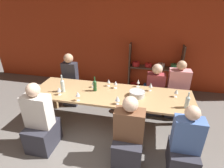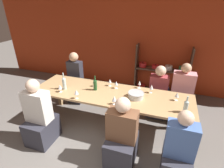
{
  "view_description": "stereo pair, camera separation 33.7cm",
  "coord_description": "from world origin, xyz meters",
  "px_view_note": "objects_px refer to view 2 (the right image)",
  "views": [
    {
      "loc": [
        0.72,
        -1.11,
        2.4
      ],
      "look_at": [
        0.06,
        1.85,
        0.93
      ],
      "focal_mm": 28.0,
      "sensor_mm": 36.0,
      "label": 1
    },
    {
      "loc": [
        1.04,
        -1.02,
        2.4
      ],
      "look_at": [
        0.06,
        1.85,
        0.93
      ],
      "focal_mm": 28.0,
      "sensor_mm": 36.0,
      "label": 2
    }
  ],
  "objects_px": {
    "wine_bottle_amber": "(64,83)",
    "wine_glass_empty_a": "(60,87)",
    "wine_glass_red_a": "(114,99)",
    "dining_table": "(110,97)",
    "wine_glass_red_c": "(177,95)",
    "mixing_bowl": "(136,95)",
    "wine_glass_red_b": "(140,83)",
    "person_far_a": "(180,99)",
    "wine_glass_white_b": "(116,83)",
    "person_far_c": "(157,97)",
    "person_near_a": "(178,154)",
    "wine_glass_red_d": "(94,82)",
    "person_near_b": "(122,140)",
    "wine_bottle_green": "(186,106)",
    "wine_bottle_dark": "(95,84)",
    "person_near_c": "(40,120)",
    "wine_glass_red_e": "(76,92)",
    "person_far_b": "(76,83)",
    "shelf_unit": "(160,77)",
    "wine_glass_empty_b": "(151,87)",
    "wine_glass_white_a": "(110,81)"
  },
  "relations": [
    {
      "from": "wine_bottle_green",
      "to": "person_far_a",
      "type": "xyz_separation_m",
      "value": [
        -0.0,
        0.99,
        -0.43
      ]
    },
    {
      "from": "person_near_b",
      "to": "person_far_c",
      "type": "bearing_deg",
      "value": 75.78
    },
    {
      "from": "dining_table",
      "to": "wine_glass_red_c",
      "type": "xyz_separation_m",
      "value": [
        1.2,
        0.13,
        0.18
      ]
    },
    {
      "from": "shelf_unit",
      "to": "wine_glass_red_d",
      "type": "height_order",
      "value": "shelf_unit"
    },
    {
      "from": "wine_glass_empty_a",
      "to": "person_near_a",
      "type": "relative_size",
      "value": 0.13
    },
    {
      "from": "wine_bottle_amber",
      "to": "person_near_b",
      "type": "distance_m",
      "value": 1.6
    },
    {
      "from": "wine_glass_empty_b",
      "to": "person_near_c",
      "type": "bearing_deg",
      "value": -149.31
    },
    {
      "from": "person_near_a",
      "to": "wine_glass_red_d",
      "type": "bearing_deg",
      "value": 150.74
    },
    {
      "from": "wine_bottle_green",
      "to": "wine_glass_empty_a",
      "type": "distance_m",
      "value": 2.27
    },
    {
      "from": "wine_bottle_amber",
      "to": "wine_glass_white_b",
      "type": "relative_size",
      "value": 2.22
    },
    {
      "from": "wine_bottle_green",
      "to": "person_near_c",
      "type": "bearing_deg",
      "value": -166.29
    },
    {
      "from": "dining_table",
      "to": "wine_bottle_green",
      "type": "bearing_deg",
      "value": -8.99
    },
    {
      "from": "wine_glass_red_c",
      "to": "person_far_b",
      "type": "height_order",
      "value": "person_far_b"
    },
    {
      "from": "wine_glass_red_a",
      "to": "wine_bottle_amber",
      "type": "bearing_deg",
      "value": 168.93
    },
    {
      "from": "person_near_a",
      "to": "person_far_c",
      "type": "height_order",
      "value": "person_far_c"
    },
    {
      "from": "wine_bottle_green",
      "to": "wine_glass_red_b",
      "type": "xyz_separation_m",
      "value": [
        -0.85,
        0.61,
        -0.01
      ]
    },
    {
      "from": "wine_glass_red_a",
      "to": "dining_table",
      "type": "bearing_deg",
      "value": 119.11
    },
    {
      "from": "wine_bottle_green",
      "to": "wine_glass_red_c",
      "type": "distance_m",
      "value": 0.37
    },
    {
      "from": "wine_bottle_amber",
      "to": "wine_glass_empty_a",
      "type": "xyz_separation_m",
      "value": [
        -0.01,
        -0.13,
        -0.03
      ]
    },
    {
      "from": "wine_bottle_dark",
      "to": "person_near_b",
      "type": "relative_size",
      "value": 0.25
    },
    {
      "from": "wine_glass_red_b",
      "to": "person_near_b",
      "type": "bearing_deg",
      "value": -91.19
    },
    {
      "from": "wine_glass_white_b",
      "to": "person_far_c",
      "type": "xyz_separation_m",
      "value": [
        0.8,
        0.53,
        -0.45
      ]
    },
    {
      "from": "dining_table",
      "to": "wine_glass_red_d",
      "type": "xyz_separation_m",
      "value": [
        -0.41,
        0.17,
        0.17
      ]
    },
    {
      "from": "wine_bottle_green",
      "to": "person_near_c",
      "type": "xyz_separation_m",
      "value": [
        -2.39,
        -0.58,
        -0.44
      ]
    },
    {
      "from": "person_far_c",
      "to": "wine_glass_red_b",
      "type": "bearing_deg",
      "value": 45.11
    },
    {
      "from": "shelf_unit",
      "to": "mixing_bowl",
      "type": "bearing_deg",
      "value": -99.59
    },
    {
      "from": "wine_bottle_amber",
      "to": "person_near_c",
      "type": "bearing_deg",
      "value": -101.36
    },
    {
      "from": "wine_bottle_amber",
      "to": "wine_glass_white_b",
      "type": "xyz_separation_m",
      "value": [
        0.97,
        0.36,
        -0.03
      ]
    },
    {
      "from": "wine_bottle_amber",
      "to": "person_far_b",
      "type": "bearing_deg",
      "value": 106.36
    },
    {
      "from": "dining_table",
      "to": "wine_glass_empty_a",
      "type": "height_order",
      "value": "wine_glass_empty_a"
    },
    {
      "from": "wine_glass_empty_a",
      "to": "wine_glass_white_b",
      "type": "xyz_separation_m",
      "value": [
        0.98,
        0.5,
        0.01
      ]
    },
    {
      "from": "dining_table",
      "to": "mixing_bowl",
      "type": "relative_size",
      "value": 10.52
    },
    {
      "from": "wine_glass_red_b",
      "to": "person_far_a",
      "type": "distance_m",
      "value": 1.02
    },
    {
      "from": "wine_glass_red_c",
      "to": "wine_glass_white_b",
      "type": "relative_size",
      "value": 1.0
    },
    {
      "from": "shelf_unit",
      "to": "wine_glass_red_c",
      "type": "relative_size",
      "value": 9.17
    },
    {
      "from": "wine_bottle_green",
      "to": "wine_bottle_dark",
      "type": "xyz_separation_m",
      "value": [
        -1.66,
        0.25,
        0.0
      ]
    },
    {
      "from": "wine_glass_red_e",
      "to": "person_far_b",
      "type": "bearing_deg",
      "value": 121.04
    },
    {
      "from": "wine_glass_white_a",
      "to": "person_near_a",
      "type": "xyz_separation_m",
      "value": [
        1.4,
        -1.07,
        -0.46
      ]
    },
    {
      "from": "dining_table",
      "to": "wine_glass_empty_b",
      "type": "height_order",
      "value": "wine_glass_empty_b"
    },
    {
      "from": "wine_bottle_dark",
      "to": "person_near_a",
      "type": "xyz_separation_m",
      "value": [
        1.61,
        -0.81,
        -0.48
      ]
    },
    {
      "from": "wine_bottle_amber",
      "to": "wine_glass_empty_a",
      "type": "height_order",
      "value": "wine_bottle_amber"
    },
    {
      "from": "mixing_bowl",
      "to": "wine_glass_red_d",
      "type": "relative_size",
      "value": 2.07
    },
    {
      "from": "wine_glass_empty_b",
      "to": "wine_glass_white_b",
      "type": "xyz_separation_m",
      "value": [
        -0.69,
        -0.04,
        -0.01
      ]
    },
    {
      "from": "shelf_unit",
      "to": "dining_table",
      "type": "xyz_separation_m",
      "value": [
        -0.82,
        -1.88,
        0.24
      ]
    },
    {
      "from": "wine_glass_red_a",
      "to": "wine_glass_red_d",
      "type": "xyz_separation_m",
      "value": [
        -0.6,
        0.52,
        -0.01
      ]
    },
    {
      "from": "wine_glass_red_c",
      "to": "wine_glass_white_b",
      "type": "distance_m",
      "value": 1.16
    },
    {
      "from": "wine_glass_empty_a",
      "to": "wine_glass_red_a",
      "type": "bearing_deg",
      "value": -4.39
    },
    {
      "from": "person_far_a",
      "to": "person_far_c",
      "type": "relative_size",
      "value": 1.09
    },
    {
      "from": "wine_glass_red_b",
      "to": "person_near_c",
      "type": "bearing_deg",
      "value": -142.23
    },
    {
      "from": "dining_table",
      "to": "wine_glass_white_a",
      "type": "xyz_separation_m",
      "value": [
        -0.11,
        0.3,
        0.18
      ]
    }
  ]
}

